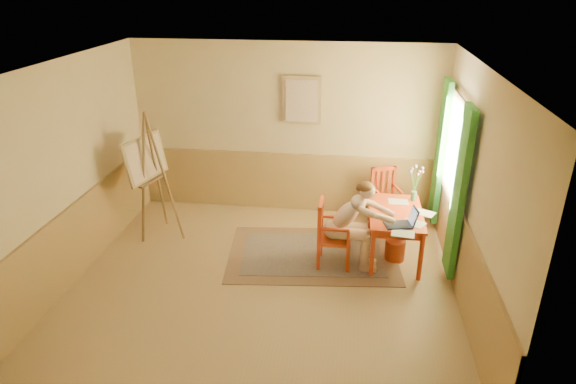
# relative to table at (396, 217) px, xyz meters

# --- Properties ---
(room) EXTENTS (5.04, 4.54, 2.84)m
(room) POSITION_rel_table_xyz_m (-1.72, -0.83, 0.77)
(room) COLOR tan
(room) RESTS_ON ground
(wainscot) EXTENTS (5.00, 4.50, 1.00)m
(wainscot) POSITION_rel_table_xyz_m (-1.72, -0.03, -0.13)
(wainscot) COLOR tan
(wainscot) RESTS_ON room
(window) EXTENTS (0.12, 2.01, 2.20)m
(window) POSITION_rel_table_xyz_m (0.70, 0.27, 0.71)
(window) COLOR white
(window) RESTS_ON room
(wall_portrait) EXTENTS (0.60, 0.05, 0.76)m
(wall_portrait) POSITION_rel_table_xyz_m (-1.47, 1.38, 1.27)
(wall_portrait) COLOR tan
(wall_portrait) RESTS_ON room
(rug) EXTENTS (2.55, 1.84, 0.02)m
(rug) POSITION_rel_table_xyz_m (-1.14, -0.10, -0.62)
(rug) COLOR #8C7251
(rug) RESTS_ON room
(table) EXTENTS (0.72, 1.20, 0.72)m
(table) POSITION_rel_table_xyz_m (0.00, 0.00, 0.00)
(table) COLOR #C74219
(table) RESTS_ON room
(chair_left) EXTENTS (0.45, 0.43, 0.96)m
(chair_left) POSITION_rel_table_xyz_m (-0.87, -0.32, -0.15)
(chair_left) COLOR #C74219
(chair_left) RESTS_ON room
(chair_back) EXTENTS (0.52, 0.53, 0.93)m
(chair_back) POSITION_rel_table_xyz_m (-0.08, 1.03, -0.17)
(chair_back) COLOR #C74219
(chair_back) RESTS_ON room
(figure) EXTENTS (0.95, 0.41, 1.28)m
(figure) POSITION_rel_table_xyz_m (-0.60, -0.34, 0.08)
(figure) COLOR beige
(figure) RESTS_ON room
(laptop) EXTENTS (0.45, 0.32, 0.24)m
(laptop) POSITION_rel_table_xyz_m (0.06, -0.41, 0.14)
(laptop) COLOR #1E2338
(laptop) RESTS_ON table
(papers) EXTENTS (0.66, 1.19, 0.00)m
(papers) POSITION_rel_table_xyz_m (0.17, -0.16, 0.09)
(papers) COLOR white
(papers) RESTS_ON table
(vase) EXTENTS (0.24, 0.25, 0.52)m
(vase) POSITION_rel_table_xyz_m (0.27, 0.43, 0.33)
(vase) COLOR #3F724C
(vase) RESTS_ON table
(wastebasket) EXTENTS (0.37, 0.37, 0.30)m
(wastebasket) POSITION_rel_table_xyz_m (0.03, -0.06, -0.48)
(wastebasket) COLOR #A8431F
(wastebasket) RESTS_ON room
(easel) EXTENTS (0.73, 0.87, 1.95)m
(easel) POSITION_rel_table_xyz_m (-3.63, 0.25, 0.52)
(easel) COLOR brown
(easel) RESTS_ON room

